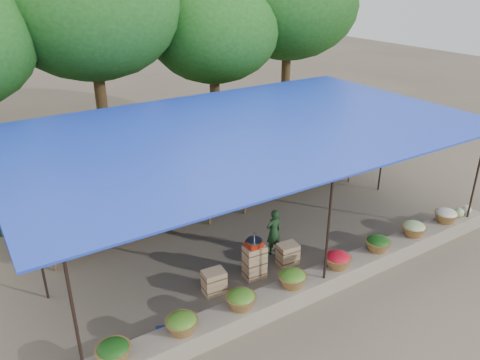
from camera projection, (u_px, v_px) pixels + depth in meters
ground at (246, 233)px, 11.86m from camera, size 60.00×60.00×0.00m
stone_curb at (318, 282)px, 9.66m from camera, size 10.60×0.55×0.40m
stall_canopy at (245, 132)px, 10.82m from camera, size 10.80×6.60×2.82m
produce_baskets at (316, 269)px, 9.46m from camera, size 8.98×0.58×0.34m
netting_backdrop at (188, 150)px, 13.77m from camera, size 10.60×0.06×2.50m
tree_row at (155, 18)px, 14.86m from camera, size 16.51×5.50×7.12m
fruit_table_left at (131, 216)px, 11.43m from camera, size 4.21×0.95×0.93m
fruit_table_right at (292, 172)px, 13.88m from camera, size 4.21×0.95×0.93m
crate_counter at (253, 265)px, 10.03m from camera, size 2.38×0.38×0.77m
weighing_scale at (254, 243)px, 9.81m from camera, size 0.34×0.34×0.36m
vendor_seated at (274, 232)px, 10.80m from camera, size 0.43×0.29×1.13m
customer_left at (74, 203)px, 11.57m from camera, size 0.98×0.89×1.64m
customer_mid at (252, 157)px, 14.14m from camera, size 1.39×1.16×1.87m
customer_right at (334, 145)px, 15.59m from camera, size 0.96×0.80×1.53m
blue_crate_front at (172, 339)px, 8.22m from camera, size 0.64×0.55×0.32m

